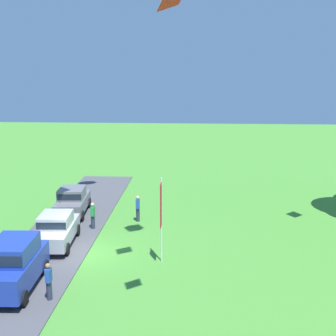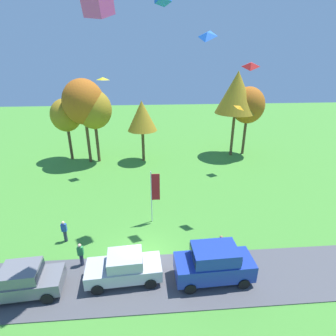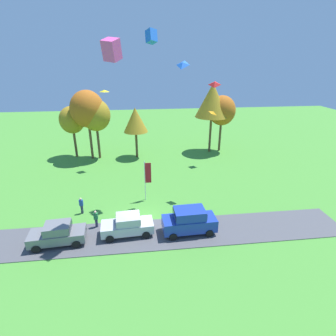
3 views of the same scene
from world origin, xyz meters
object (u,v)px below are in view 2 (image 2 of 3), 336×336
at_px(tree_right_of_center, 94,110).
at_px(tree_lone_near, 237,93).
at_px(person_watching_sky, 65,231).
at_px(kite_diamond_high_right, 251,65).
at_px(car_suv_mid_row, 214,262).
at_px(tree_far_left, 83,102).
at_px(kite_diamond_near_flag, 240,107).
at_px(tree_center_back, 248,105).
at_px(kite_diamond_over_trees, 103,79).
at_px(person_on_lawn, 220,246).
at_px(car_sedan_near_entrance, 22,280).
at_px(person_beside_suv, 81,255).
at_px(car_sedan_far_end, 124,267).
at_px(tree_left_of_center, 142,116).
at_px(flag_banner, 154,191).
at_px(tree_far_right, 66,115).
at_px(kite_diamond_high_left, 207,35).

distance_m(tree_right_of_center, tree_lone_near, 17.67).
bearing_deg(person_watching_sky, kite_diamond_high_right, 11.59).
height_order(car_suv_mid_row, tree_far_left, tree_far_left).
xyz_separation_m(tree_far_left, kite_diamond_near_flag, (17.35, -4.22, -0.07)).
height_order(tree_center_back, kite_diamond_high_right, kite_diamond_high_right).
bearing_deg(kite_diamond_near_flag, tree_center_back, 61.61).
relative_size(car_suv_mid_row, kite_diamond_high_right, 5.17).
bearing_deg(kite_diamond_over_trees, tree_lone_near, 16.99).
relative_size(person_on_lawn, tree_far_left, 0.17).
distance_m(car_sedan_near_entrance, kite_diamond_over_trees, 19.37).
xyz_separation_m(tree_right_of_center, tree_center_back, (19.33, 1.34, 0.01)).
xyz_separation_m(car_sedan_near_entrance, person_beside_suv, (2.76, 2.00, -0.16)).
distance_m(car_sedan_far_end, tree_lone_near, 25.57).
bearing_deg(tree_left_of_center, tree_lone_near, 5.90).
xyz_separation_m(tree_center_back, kite_diamond_near_flag, (-3.05, -5.65, 0.83)).
bearing_deg(person_beside_suv, tree_far_left, 99.18).
distance_m(car_sedan_far_end, flag_banner, 6.57).
xyz_separation_m(person_beside_suv, tree_far_right, (-5.59, 19.67, 4.84)).
height_order(person_beside_suv, tree_left_of_center, tree_left_of_center).
distance_m(person_beside_suv, person_watching_sky, 3.10).
xyz_separation_m(person_on_lawn, flag_banner, (-4.21, 4.48, 1.95)).
bearing_deg(tree_lone_near, tree_right_of_center, -176.77).
xyz_separation_m(tree_far_left, tree_right_of_center, (1.07, 0.08, -0.91)).
bearing_deg(kite_diamond_over_trees, car_sedan_far_end, -80.29).
xyz_separation_m(flag_banner, kite_diamond_over_trees, (-4.74, 10.15, 7.54)).
relative_size(person_watching_sky, tree_far_left, 0.17).
height_order(car_sedan_near_entrance, person_on_lawn, car_sedan_near_entrance).
xyz_separation_m(tree_left_of_center, flag_banner, (1.02, -13.68, -2.95)).
relative_size(car_sedan_near_entrance, kite_diamond_high_left, 4.56).
relative_size(tree_left_of_center, tree_lone_near, 0.70).
height_order(car_sedan_near_entrance, tree_right_of_center, tree_right_of_center).
distance_m(person_on_lawn, tree_far_right, 24.90).
height_order(tree_left_of_center, tree_lone_near, tree_lone_near).
bearing_deg(car_sedan_near_entrance, tree_right_of_center, 87.62).
bearing_deg(flag_banner, kite_diamond_high_left, -0.26).
height_order(person_on_lawn, kite_diamond_high_right, kite_diamond_high_right).
height_order(car_sedan_far_end, tree_far_left, tree_far_left).
xyz_separation_m(kite_diamond_high_right, kite_diamond_near_flag, (2.71, 8.89, -4.48)).
bearing_deg(tree_right_of_center, car_suv_mid_row, -63.66).
relative_size(person_watching_sky, tree_far_right, 0.22).
height_order(car_sedan_near_entrance, tree_center_back, tree_center_back).
height_order(tree_far_right, kite_diamond_near_flag, tree_far_right).
xyz_separation_m(tree_lone_near, kite_diamond_near_flag, (-1.28, -5.29, -0.83)).
relative_size(tree_left_of_center, flag_banner, 1.71).
height_order(tree_far_left, kite_diamond_high_left, kite_diamond_high_left).
bearing_deg(car_sedan_far_end, flag_banner, 71.82).
relative_size(car_suv_mid_row, tree_lone_near, 0.43).
bearing_deg(tree_right_of_center, person_watching_sky, -89.37).
distance_m(person_beside_suv, tree_far_left, 19.80).
bearing_deg(tree_right_of_center, kite_diamond_near_flag, -14.81).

